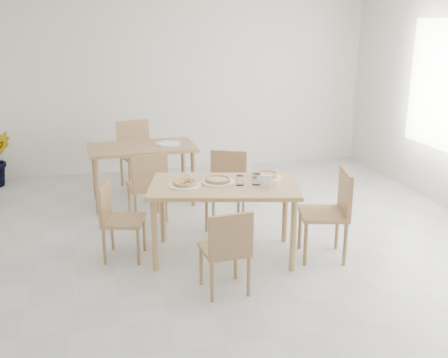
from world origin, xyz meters
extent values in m
plane|color=#BBBBB7|center=(0.00, 0.00, 0.00)|extent=(7.00, 7.00, 0.00)
plane|color=silver|center=(0.00, 3.50, 1.40)|extent=(6.00, 0.00, 6.00)
cube|color=tan|center=(-0.04, 0.18, 0.73)|extent=(1.58, 1.12, 0.04)
cylinder|color=tan|center=(-0.75, 0.00, 0.35)|extent=(0.06, 0.06, 0.71)
cylinder|color=tan|center=(0.51, -0.29, 0.35)|extent=(0.06, 0.06, 0.71)
cylinder|color=tan|center=(-0.60, 0.66, 0.35)|extent=(0.06, 0.06, 0.71)
cylinder|color=tan|center=(0.66, 0.36, 0.35)|extent=(0.06, 0.06, 0.71)
cube|color=#A57C52|center=(-0.20, -0.52, 0.39)|extent=(0.42, 0.42, 0.04)
cube|color=#A57C52|center=(-0.19, -0.69, 0.59)|extent=(0.38, 0.07, 0.36)
cylinder|color=#A57C52|center=(-0.06, -0.34, 0.19)|extent=(0.03, 0.03, 0.37)
cylinder|color=#A57C52|center=(-0.38, -0.37, 0.19)|extent=(0.03, 0.03, 0.37)
cylinder|color=#A57C52|center=(-0.03, -0.66, 0.19)|extent=(0.03, 0.03, 0.37)
cylinder|color=#A57C52|center=(-0.35, -0.69, 0.19)|extent=(0.03, 0.03, 0.37)
cube|color=#A57C52|center=(0.15, 0.92, 0.43)|extent=(0.56, 0.56, 0.04)
cube|color=#A57C52|center=(0.23, 1.09, 0.65)|extent=(0.40, 0.21, 0.40)
cylinder|color=#A57C52|center=(-0.09, 0.83, 0.21)|extent=(0.04, 0.04, 0.41)
cylinder|color=#A57C52|center=(0.24, 0.68, 0.21)|extent=(0.04, 0.04, 0.41)
cylinder|color=#A57C52|center=(0.06, 1.15, 0.21)|extent=(0.04, 0.04, 0.41)
cylinder|color=#A57C52|center=(0.39, 1.01, 0.21)|extent=(0.04, 0.04, 0.41)
cube|color=#A57C52|center=(-1.02, 0.35, 0.39)|extent=(0.47, 0.47, 0.04)
cube|color=#A57C52|center=(-1.18, 0.40, 0.59)|extent=(0.13, 0.38, 0.37)
cylinder|color=#A57C52|center=(-0.90, 0.15, 0.19)|extent=(0.03, 0.03, 0.38)
cylinder|color=#A57C52|center=(-0.81, 0.47, 0.19)|extent=(0.03, 0.03, 0.38)
cylinder|color=#A57C52|center=(-1.22, 0.24, 0.19)|extent=(0.03, 0.03, 0.38)
cylinder|color=#A57C52|center=(-1.13, 0.55, 0.19)|extent=(0.03, 0.03, 0.38)
cube|color=#A57C52|center=(0.90, -0.07, 0.46)|extent=(0.54, 0.54, 0.04)
cube|color=#A57C52|center=(1.09, -0.12, 0.69)|extent=(0.14, 0.44, 0.42)
cylinder|color=#A57C52|center=(0.76, 0.15, 0.22)|extent=(0.04, 0.04, 0.43)
cylinder|color=#A57C52|center=(0.67, -0.22, 0.22)|extent=(0.04, 0.04, 0.43)
cylinder|color=#A57C52|center=(1.13, 0.07, 0.22)|extent=(0.04, 0.04, 0.43)
cylinder|color=#A57C52|center=(1.04, -0.30, 0.22)|extent=(0.04, 0.04, 0.43)
cylinder|color=white|center=(0.42, 0.30, 0.76)|extent=(0.30, 0.30, 0.02)
cylinder|color=white|center=(-0.09, 0.24, 0.76)|extent=(0.33, 0.33, 0.02)
cylinder|color=white|center=(-0.42, 0.22, 0.76)|extent=(0.32, 0.32, 0.02)
cylinder|color=#D9B766|center=(0.42, 0.30, 0.77)|extent=(0.27, 0.27, 0.01)
torus|color=#D9B766|center=(0.42, 0.30, 0.78)|extent=(0.27, 0.27, 0.03)
cylinder|color=#C44922|center=(0.42, 0.30, 0.78)|extent=(0.20, 0.20, 0.01)
ellipsoid|color=#206517|center=(0.42, 0.30, 0.79)|extent=(0.05, 0.04, 0.01)
cylinder|color=#D9B766|center=(-0.09, 0.24, 0.77)|extent=(0.32, 0.32, 0.01)
torus|color=#D9B766|center=(-0.09, 0.24, 0.78)|extent=(0.32, 0.32, 0.03)
cylinder|color=#EEE3C3|center=(-0.09, 0.24, 0.78)|extent=(0.24, 0.24, 0.01)
cylinder|color=#D9B766|center=(-0.42, 0.22, 0.77)|extent=(0.27, 0.27, 0.01)
torus|color=#D9B766|center=(-0.42, 0.22, 0.78)|extent=(0.28, 0.28, 0.03)
cylinder|color=#C44922|center=(-0.42, 0.22, 0.78)|extent=(0.20, 0.20, 0.01)
cylinder|color=white|center=(0.26, 0.10, 0.80)|extent=(0.08, 0.08, 0.11)
cylinder|color=white|center=(0.10, 0.12, 0.80)|extent=(0.07, 0.07, 0.09)
cube|color=silver|center=(0.32, -0.01, 0.76)|extent=(0.12, 0.09, 0.01)
cube|color=white|center=(0.32, -0.01, 0.82)|extent=(0.11, 0.07, 0.11)
cube|color=silver|center=(0.43, 0.00, 0.75)|extent=(0.06, 0.16, 0.01)
cube|color=silver|center=(-0.31, 0.55, 0.75)|extent=(0.02, 0.18, 0.01)
cube|color=#A57C52|center=(-0.69, 1.98, 0.73)|extent=(1.36, 0.82, 0.04)
cylinder|color=#A57C52|center=(-1.27, 1.65, 0.35)|extent=(0.06, 0.06, 0.71)
cylinder|color=#A57C52|center=(-0.08, 1.70, 0.35)|extent=(0.06, 0.06, 0.71)
cylinder|color=#A57C52|center=(-1.30, 2.26, 0.35)|extent=(0.06, 0.06, 0.71)
cylinder|color=#A57C52|center=(-0.11, 2.32, 0.35)|extent=(0.06, 0.06, 0.71)
cube|color=#A57C52|center=(-0.70, 1.34, 0.42)|extent=(0.47, 0.47, 0.04)
cube|color=#A57C52|center=(-0.67, 1.16, 0.64)|extent=(0.41, 0.10, 0.39)
cylinder|color=#A57C52|center=(-0.55, 1.54, 0.20)|extent=(0.04, 0.04, 0.40)
cylinder|color=#A57C52|center=(-0.90, 1.49, 0.20)|extent=(0.04, 0.04, 0.40)
cylinder|color=#A57C52|center=(-0.50, 1.19, 0.20)|extent=(0.04, 0.04, 0.40)
cylinder|color=#A57C52|center=(-0.85, 1.14, 0.20)|extent=(0.04, 0.04, 0.40)
cube|color=#A57C52|center=(-0.69, 2.60, 0.47)|extent=(0.55, 0.55, 0.04)
cube|color=#A57C52|center=(-0.74, 2.80, 0.71)|extent=(0.46, 0.15, 0.44)
cylinder|color=#A57C52|center=(-0.84, 2.36, 0.22)|extent=(0.04, 0.04, 0.45)
cylinder|color=#A57C52|center=(-0.46, 2.45, 0.22)|extent=(0.04, 0.04, 0.45)
cylinder|color=#A57C52|center=(-0.93, 2.74, 0.22)|extent=(0.04, 0.04, 0.45)
cylinder|color=#A57C52|center=(-0.55, 2.84, 0.22)|extent=(0.04, 0.04, 0.45)
cylinder|color=white|center=(-0.35, 2.01, 0.76)|extent=(0.31, 0.31, 0.02)
camera|label=1|loc=(-1.16, -4.53, 2.29)|focal=42.00mm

